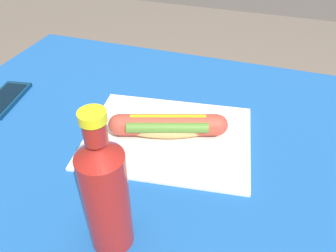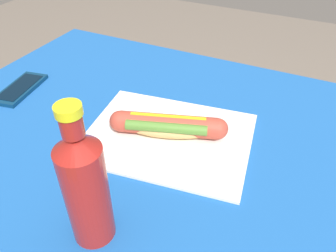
{
  "view_description": "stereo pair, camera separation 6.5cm",
  "coord_description": "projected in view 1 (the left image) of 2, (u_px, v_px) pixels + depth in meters",
  "views": [
    {
      "loc": [
        -0.12,
        0.47,
        1.17
      ],
      "look_at": [
        0.05,
        -0.02,
        0.77
      ],
      "focal_mm": 35.77,
      "sensor_mm": 36.0,
      "label": 1
    },
    {
      "loc": [
        -0.18,
        0.45,
        1.17
      ],
      "look_at": [
        0.05,
        -0.02,
        0.77
      ],
      "focal_mm": 35.77,
      "sensor_mm": 36.0,
      "label": 2
    }
  ],
  "objects": [
    {
      "name": "soda_bottle",
      "position": [
        106.0,
        194.0,
        0.43
      ],
      "size": [
        0.06,
        0.06,
        0.23
      ],
      "color": "maroon",
      "rests_on": "dining_table"
    },
    {
      "name": "hot_dog",
      "position": [
        168.0,
        126.0,
        0.65
      ],
      "size": [
        0.22,
        0.11,
        0.05
      ],
      "color": "tan",
      "rests_on": "paper_wrapper"
    },
    {
      "name": "cell_phone",
      "position": [
        5.0,
        99.0,
        0.78
      ],
      "size": [
        0.09,
        0.15,
        0.01
      ],
      "color": "#0A2D4C",
      "rests_on": "dining_table"
    },
    {
      "name": "dining_table",
      "position": [
        185.0,
        196.0,
        0.73
      ],
      "size": [
        1.16,
        0.79,
        0.74
      ],
      "color": "brown",
      "rests_on": "ground"
    },
    {
      "name": "paper_wrapper",
      "position": [
        168.0,
        137.0,
        0.67
      ],
      "size": [
        0.36,
        0.29,
        0.01
      ],
      "primitive_type": "cube",
      "rotation": [
        0.0,
        0.0,
        0.13
      ],
      "color": "silver",
      "rests_on": "dining_table"
    }
  ]
}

